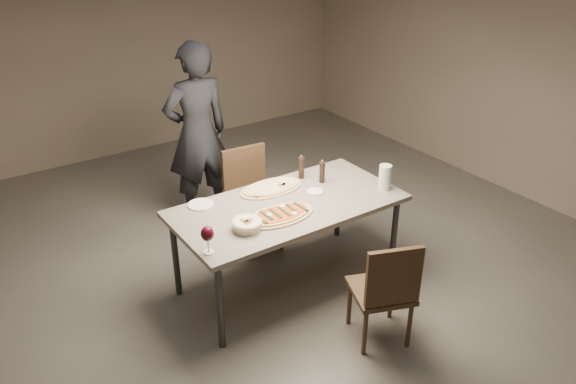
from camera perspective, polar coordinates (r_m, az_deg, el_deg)
room at (r=4.10m, az=0.00°, el=6.86°), size 7.00×7.00×7.00m
dining_table at (r=4.40m, az=0.00°, el=-1.82°), size 1.80×0.90×0.75m
zucchini_pizza at (r=4.18m, az=-0.81°, el=-2.33°), size 0.56×0.31×0.05m
ham_pizza at (r=4.58m, az=-1.71°, el=0.45°), size 0.56×0.31×0.04m
bread_basket at (r=4.01m, az=-4.19°, el=-3.29°), size 0.22×0.22×0.08m
oil_dish at (r=4.54m, az=2.76°, el=0.04°), size 0.13×0.13×0.02m
pepper_mill_left at (r=4.74m, az=1.37°, el=2.52°), size 0.05×0.05×0.21m
pepper_mill_right at (r=4.68m, az=3.49°, el=2.07°), size 0.05×0.05×0.20m
carafe at (r=4.62m, az=9.81°, el=1.48°), size 0.10×0.10×0.21m
wine_glass at (r=3.74m, az=-8.19°, el=-4.31°), size 0.09×0.09×0.20m
side_plate at (r=4.39m, az=-8.86°, el=-1.27°), size 0.20×0.20×0.01m
chair_near at (r=3.96m, az=9.93°, el=-9.58°), size 0.52×0.52×0.85m
chair_far at (r=5.06m, az=-3.89°, el=-0.07°), size 0.47×0.47×0.92m
diner at (r=5.43m, az=-9.21°, el=5.84°), size 0.65×0.44×1.77m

